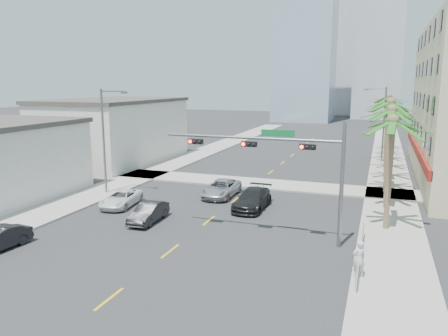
# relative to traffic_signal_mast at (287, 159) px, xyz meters

# --- Properties ---
(ground) EXTENTS (260.00, 260.00, 0.00)m
(ground) POSITION_rel_traffic_signal_mast_xyz_m (-5.78, -7.95, -5.06)
(ground) COLOR #262628
(ground) RESTS_ON ground
(sidewalk_right) EXTENTS (4.00, 120.00, 0.15)m
(sidewalk_right) POSITION_rel_traffic_signal_mast_xyz_m (6.22, 12.05, -4.99)
(sidewalk_right) COLOR gray
(sidewalk_right) RESTS_ON ground
(sidewalk_left) EXTENTS (4.00, 120.00, 0.15)m
(sidewalk_left) POSITION_rel_traffic_signal_mast_xyz_m (-17.78, 12.05, -4.99)
(sidewalk_left) COLOR gray
(sidewalk_left) RESTS_ON ground
(sidewalk_cross) EXTENTS (80.00, 4.00, 0.15)m
(sidewalk_cross) POSITION_rel_traffic_signal_mast_xyz_m (-5.78, 14.05, -4.99)
(sidewalk_cross) COLOR gray
(sidewalk_cross) RESTS_ON ground
(building_left_far) EXTENTS (11.00, 18.00, 7.20)m
(building_left_far) POSITION_rel_traffic_signal_mast_xyz_m (-25.28, 20.05, -1.46)
(building_left_far) COLOR beige
(building_left_far) RESTS_ON ground
(tower_far_left) EXTENTS (14.00, 14.00, 48.00)m
(tower_far_left) POSITION_rel_traffic_signal_mast_xyz_m (-13.78, 87.05, 18.94)
(tower_far_left) COLOR #99B2C6
(tower_far_left) RESTS_ON ground
(tower_far_right) EXTENTS (12.00, 12.00, 60.00)m
(tower_far_right) POSITION_rel_traffic_signal_mast_xyz_m (3.22, 102.05, 24.94)
(tower_far_right) COLOR #ADADB2
(tower_far_right) RESTS_ON ground
(tower_far_center) EXTENTS (16.00, 16.00, 42.00)m
(tower_far_center) POSITION_rel_traffic_signal_mast_xyz_m (-8.78, 117.05, 15.94)
(tower_far_center) COLOR #ADADB2
(tower_far_center) RESTS_ON ground
(traffic_signal_mast) EXTENTS (11.12, 0.54, 7.20)m
(traffic_signal_mast) POSITION_rel_traffic_signal_mast_xyz_m (0.00, 0.00, 0.00)
(traffic_signal_mast) COLOR slate
(traffic_signal_mast) RESTS_ON ground
(palm_tree_0) EXTENTS (4.80, 4.80, 7.80)m
(palm_tree_0) POSITION_rel_traffic_signal_mast_xyz_m (5.82, 4.05, 2.02)
(palm_tree_0) COLOR brown
(palm_tree_0) RESTS_ON ground
(palm_tree_1) EXTENTS (4.80, 4.80, 8.16)m
(palm_tree_1) POSITION_rel_traffic_signal_mast_xyz_m (5.82, 9.25, 2.37)
(palm_tree_1) COLOR brown
(palm_tree_1) RESTS_ON ground
(palm_tree_2) EXTENTS (4.80, 4.80, 8.52)m
(palm_tree_2) POSITION_rel_traffic_signal_mast_xyz_m (5.82, 14.45, 2.72)
(palm_tree_2) COLOR brown
(palm_tree_2) RESTS_ON ground
(palm_tree_3) EXTENTS (4.80, 4.80, 7.80)m
(palm_tree_3) POSITION_rel_traffic_signal_mast_xyz_m (5.82, 19.65, 2.02)
(palm_tree_3) COLOR brown
(palm_tree_3) RESTS_ON ground
(palm_tree_4) EXTENTS (4.80, 4.80, 8.16)m
(palm_tree_4) POSITION_rel_traffic_signal_mast_xyz_m (5.82, 24.85, 2.37)
(palm_tree_4) COLOR brown
(palm_tree_4) RESTS_ON ground
(palm_tree_5) EXTENTS (4.80, 4.80, 8.52)m
(palm_tree_5) POSITION_rel_traffic_signal_mast_xyz_m (5.82, 30.05, 2.72)
(palm_tree_5) COLOR brown
(palm_tree_5) RESTS_ON ground
(palm_tree_6) EXTENTS (4.80, 4.80, 7.80)m
(palm_tree_6) POSITION_rel_traffic_signal_mast_xyz_m (5.82, 35.25, 2.02)
(palm_tree_6) COLOR brown
(palm_tree_6) RESTS_ON ground
(palm_tree_7) EXTENTS (4.80, 4.80, 8.16)m
(palm_tree_7) POSITION_rel_traffic_signal_mast_xyz_m (5.82, 40.45, 2.37)
(palm_tree_7) COLOR brown
(palm_tree_7) RESTS_ON ground
(streetlight_left) EXTENTS (2.55, 0.25, 9.00)m
(streetlight_left) POSITION_rel_traffic_signal_mast_xyz_m (-16.78, 6.05, -0.00)
(streetlight_left) COLOR slate
(streetlight_left) RESTS_ON ground
(streetlight_right) EXTENTS (2.55, 0.25, 9.00)m
(streetlight_right) POSITION_rel_traffic_signal_mast_xyz_m (5.21, 30.05, -0.00)
(streetlight_right) COLOR slate
(streetlight_right) RESTS_ON ground
(guardrail) EXTENTS (0.08, 8.08, 1.00)m
(guardrail) POSITION_rel_traffic_signal_mast_xyz_m (4.52, -1.95, -4.39)
(guardrail) COLOR silver
(guardrail) RESTS_ON ground
(car_parked_far) EXTENTS (2.58, 4.69, 1.24)m
(car_parked_far) POSITION_rel_traffic_signal_mast_xyz_m (-13.58, 3.11, -4.44)
(car_parked_far) COLOR white
(car_parked_far) RESTS_ON ground
(car_lane_left) EXTENTS (1.61, 4.09, 1.32)m
(car_lane_left) POSITION_rel_traffic_signal_mast_xyz_m (-9.63, 0.42, -4.40)
(car_lane_left) COLOR black
(car_lane_left) RESTS_ON ground
(car_lane_center) EXTENTS (2.37, 5.08, 1.41)m
(car_lane_center) POSITION_rel_traffic_signal_mast_xyz_m (-7.28, 8.58, -4.36)
(car_lane_center) COLOR silver
(car_lane_center) RESTS_ON ground
(car_lane_right) EXTENTS (2.12, 5.18, 1.50)m
(car_lane_right) POSITION_rel_traffic_signal_mast_xyz_m (-3.78, 5.98, -4.31)
(car_lane_right) COLOR black
(car_lane_right) RESTS_ON ground
(pedestrian) EXTENTS (0.81, 0.74, 1.87)m
(pedestrian) POSITION_rel_traffic_signal_mast_xyz_m (4.52, -4.17, -3.98)
(pedestrian) COLOR silver
(pedestrian) RESTS_ON sidewalk_right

